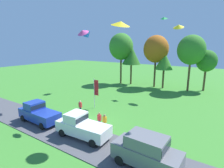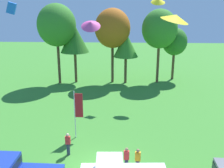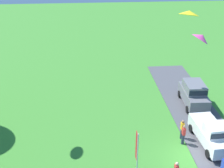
{
  "view_description": "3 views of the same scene",
  "coord_description": "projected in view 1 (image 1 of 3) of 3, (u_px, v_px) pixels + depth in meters",
  "views": [
    {
      "loc": [
        11.87,
        -12.74,
        8.13
      ],
      "look_at": [
        1.25,
        3.49,
        3.84
      ],
      "focal_mm": 28.0,
      "sensor_mm": 36.0,
      "label": 1
    },
    {
      "loc": [
        1.75,
        -14.83,
        10.54
      ],
      "look_at": [
        0.94,
        3.13,
        5.03
      ],
      "focal_mm": 42.0,
      "sensor_mm": 36.0,
      "label": 2
    },
    {
      "loc": [
        -17.69,
        7.35,
        14.94
      ],
      "look_at": [
        1.45,
        5.69,
        5.76
      ],
      "focal_mm": 50.0,
      "sensor_mm": 36.0,
      "label": 3
    }
  ],
  "objects": [
    {
      "name": "tree_far_left",
      "position": [
        207.0,
        61.0,
        30.98
      ],
      "size": [
        3.49,
        3.49,
        7.38
      ],
      "color": "brown",
      "rests_on": "ground"
    },
    {
      "name": "person_watching_sky",
      "position": [
        80.0,
        107.0,
        20.94
      ],
      "size": [
        0.36,
        0.24,
        1.71
      ],
      "color": "#2D334C",
      "rests_on": "ground"
    },
    {
      "name": "tree_right_of_center",
      "position": [
        121.0,
        47.0,
        36.67
      ],
      "size": [
        5.06,
        5.06,
        10.68
      ],
      "color": "brown",
      "rests_on": "ground"
    },
    {
      "name": "flag_banner",
      "position": [
        96.0,
        90.0,
        22.55
      ],
      "size": [
        0.71,
        0.08,
        4.03
      ],
      "color": "silver",
      "rests_on": "ground"
    },
    {
      "name": "kite_diamond_topmost",
      "position": [
        164.0,
        18.0,
        27.3
      ],
      "size": [
        1.03,
        1.05,
        0.55
      ],
      "primitive_type": "pyramid",
      "rotation": [
        0.29,
        0.0,
        0.16
      ],
      "color": "green"
    },
    {
      "name": "car_suv_near_entrance",
      "position": [
        146.0,
        150.0,
        11.66
      ],
      "size": [
        4.67,
        2.2,
        2.28
      ],
      "color": "slate",
      "rests_on": "ground"
    },
    {
      "name": "car_pickup_by_flagpole",
      "position": [
        38.0,
        112.0,
        18.71
      ],
      "size": [
        5.04,
        2.14,
        2.14
      ],
      "color": "#1E389E",
      "rests_on": "ground"
    },
    {
      "name": "person_on_lawn",
      "position": [
        99.0,
        120.0,
        17.27
      ],
      "size": [
        0.36,
        0.24,
        1.71
      ],
      "color": "#2D334C",
      "rests_on": "ground"
    },
    {
      "name": "kite_delta_mid_center",
      "position": [
        121.0,
        23.0,
        13.81
      ],
      "size": [
        2.17,
        2.16,
        0.71
      ],
      "primitive_type": "cone",
      "rotation": [
        -0.26,
        0.0,
        4.13
      ],
      "color": "yellow"
    },
    {
      "name": "kite_box_high_right",
      "position": [
        86.0,
        34.0,
        30.66
      ],
      "size": [
        1.21,
        0.99,
        1.26
      ],
      "primitive_type": "cube",
      "rotation": [
        0.02,
        0.3,
        0.27
      ],
      "color": "blue"
    },
    {
      "name": "tree_left_of_center",
      "position": [
        131.0,
        55.0,
        36.37
      ],
      "size": [
        3.84,
        3.84,
        8.1
      ],
      "color": "brown",
      "rests_on": "ground"
    },
    {
      "name": "kite_delta_low_drifter",
      "position": [
        179.0,
        26.0,
        25.53
      ],
      "size": [
        1.56,
        1.61,
        1.02
      ],
      "primitive_type": "cone",
      "rotation": [
        0.42,
        0.0,
        0.02
      ],
      "color": "yellow"
    },
    {
      "name": "ground_plane",
      "position": [
        84.0,
        124.0,
        18.51
      ],
      "size": [
        120.0,
        120.0,
        0.0
      ],
      "primitive_type": "plane",
      "color": "#3D842D"
    },
    {
      "name": "kite_delta_high_left",
      "position": [
        83.0,
        32.0,
        16.94
      ],
      "size": [
        1.2,
        1.2,
        0.85
      ],
      "primitive_type": "cone",
      "rotation": [
        0.55,
        0.0,
        0.07
      ],
      "color": "#EA4C9E"
    },
    {
      "name": "tree_far_right",
      "position": [
        164.0,
        61.0,
        32.9
      ],
      "size": [
        3.31,
        3.31,
        6.99
      ],
      "color": "brown",
      "rests_on": "ground"
    },
    {
      "name": "pavement_strip",
      "position": [
        67.0,
        133.0,
        16.52
      ],
      "size": [
        36.0,
        4.4,
        0.06
      ],
      "primitive_type": "cube",
      "color": "#4C4C51",
      "rests_on": "ground"
    },
    {
      "name": "person_beside_suv",
      "position": [
        105.0,
        123.0,
        16.8
      ],
      "size": [
        0.36,
        0.24,
        1.71
      ],
      "color": "#2D334C",
      "rests_on": "ground"
    },
    {
      "name": "car_pickup_far_end",
      "position": [
        81.0,
        126.0,
        15.65
      ],
      "size": [
        5.1,
        2.26,
        2.14
      ],
      "color": "white",
      "rests_on": "ground"
    },
    {
      "name": "tree_lone_near",
      "position": [
        191.0,
        50.0,
        30.45
      ],
      "size": [
        4.72,
        4.72,
        9.97
      ],
      "color": "brown",
      "rests_on": "ground"
    },
    {
      "name": "tree_center_back",
      "position": [
        156.0,
        49.0,
        33.61
      ],
      "size": [
        4.77,
        4.77,
        10.08
      ],
      "color": "brown",
      "rests_on": "ground"
    }
  ]
}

